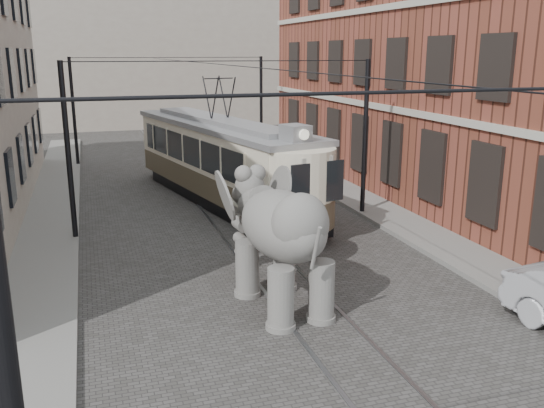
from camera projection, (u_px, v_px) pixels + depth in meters
name	position (u px, v px, depth m)	size (l,w,h in m)	color
ground	(287.00, 286.00, 16.02)	(120.00, 120.00, 0.00)	#454240
tram_rails	(287.00, 286.00, 16.01)	(1.54, 80.00, 0.02)	slate
sidewalk_right	(473.00, 261.00, 17.75)	(2.00, 60.00, 0.15)	slate
sidewalk_left	(34.00, 315.00, 14.10)	(2.00, 60.00, 0.15)	slate
brick_building	(455.00, 58.00, 26.01)	(8.00, 26.00, 12.00)	brown
distant_block	(140.00, 43.00, 51.13)	(28.00, 10.00, 14.00)	gray
catenary	(235.00, 150.00, 19.81)	(11.00, 30.20, 6.00)	black
tram	(220.00, 141.00, 24.27)	(2.74, 13.26, 5.26)	beige
elephant	(283.00, 245.00, 14.29)	(2.99, 5.43, 3.32)	slate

